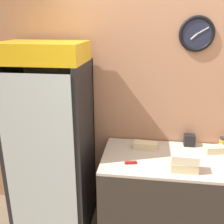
# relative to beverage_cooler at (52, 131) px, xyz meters

# --- Properties ---
(wall_back) EXTENTS (5.20, 0.09, 2.70)m
(wall_back) POSITION_rel_beverage_cooler_xyz_m (1.29, 0.32, 0.29)
(wall_back) COLOR #AD7A5B
(wall_back) RESTS_ON ground_plane
(prep_counter) EXTENTS (1.48, 0.72, 0.91)m
(prep_counter) POSITION_rel_beverage_cooler_xyz_m (1.29, -0.10, -0.61)
(prep_counter) COLOR #332D28
(prep_counter) RESTS_ON ground_plane
(beverage_cooler) EXTENTS (0.77, 0.63, 1.96)m
(beverage_cooler) POSITION_rel_beverage_cooler_xyz_m (0.00, 0.00, 0.00)
(beverage_cooler) COLOR black
(beverage_cooler) RESTS_ON ground_plane
(sandwich_stack_bottom) EXTENTS (0.23, 0.11, 0.08)m
(sandwich_stack_bottom) POSITION_rel_beverage_cooler_xyz_m (1.29, -0.32, -0.12)
(sandwich_stack_bottom) COLOR beige
(sandwich_stack_bottom) RESTS_ON prep_counter
(sandwich_stack_middle) EXTENTS (0.23, 0.12, 0.08)m
(sandwich_stack_middle) POSITION_rel_beverage_cooler_xyz_m (1.29, -0.32, -0.04)
(sandwich_stack_middle) COLOR beige
(sandwich_stack_middle) RESTS_ON sandwich_stack_bottom
(sandwich_flat_left) EXTENTS (0.21, 0.14, 0.07)m
(sandwich_flat_left) POSITION_rel_beverage_cooler_xyz_m (1.63, 0.07, -0.12)
(sandwich_flat_left) COLOR beige
(sandwich_flat_left) RESTS_ON prep_counter
(sandwich_flat_right) EXTENTS (0.24, 0.12, 0.07)m
(sandwich_flat_right) POSITION_rel_beverage_cooler_xyz_m (0.95, 0.06, -0.12)
(sandwich_flat_right) COLOR beige
(sandwich_flat_right) RESTS_ON prep_counter
(chefs_knife) EXTENTS (0.33, 0.11, 0.02)m
(chefs_knife) POSITION_rel_beverage_cooler_xyz_m (0.89, -0.25, -0.15)
(chefs_knife) COLOR silver
(chefs_knife) RESTS_ON prep_counter
(condiment_jar) EXTENTS (0.08, 0.08, 0.10)m
(condiment_jar) POSITION_rel_beverage_cooler_xyz_m (1.74, 0.20, -0.11)
(condiment_jar) COLOR gold
(condiment_jar) RESTS_ON prep_counter
(napkin_dispenser) EXTENTS (0.11, 0.09, 0.12)m
(napkin_dispenser) POSITION_rel_beverage_cooler_xyz_m (1.40, 0.20, -0.10)
(napkin_dispenser) COLOR black
(napkin_dispenser) RESTS_ON prep_counter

